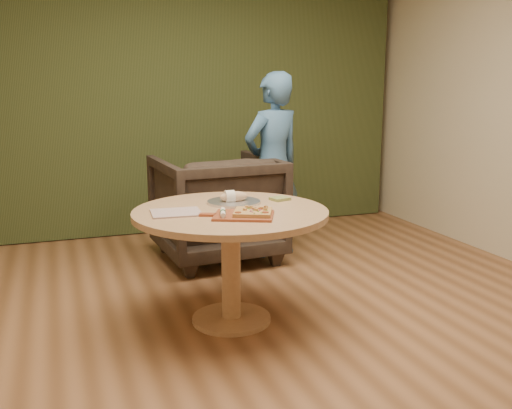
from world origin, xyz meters
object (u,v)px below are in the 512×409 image
at_px(flatbread_pizza, 253,212).
at_px(serving_tray, 234,202).
at_px(bread_roll, 233,197).
at_px(person_standing, 273,165).
at_px(pedestal_table, 231,231).
at_px(cutlery_roll, 223,212).
at_px(pizza_paddle, 242,215).
at_px(armchair, 216,202).

bearing_deg(flatbread_pizza, serving_tray, 88.86).
distance_m(flatbread_pizza, bread_roll, 0.41).
height_order(bread_roll, person_standing, person_standing).
bearing_deg(serving_tray, flatbread_pizza, -91.14).
relative_size(pedestal_table, cutlery_roll, 6.29).
bearing_deg(cutlery_roll, person_standing, 74.70).
relative_size(pizza_paddle, flatbread_pizza, 1.63).
height_order(armchair, person_standing, person_standing).
xyz_separation_m(pedestal_table, person_standing, (0.80, 1.32, 0.21)).
xyz_separation_m(flatbread_pizza, cutlery_roll, (-0.18, 0.04, 0.00)).
bearing_deg(armchair, serving_tray, 76.10).
relative_size(serving_tray, bread_roll, 1.84).
bearing_deg(bread_roll, pedestal_table, -111.29).
distance_m(flatbread_pizza, armchair, 1.62).
xyz_separation_m(pedestal_table, armchair, (0.29, 1.37, -0.10)).
bearing_deg(flatbread_pizza, cutlery_roll, 167.93).
relative_size(flatbread_pizza, armchair, 0.28).
bearing_deg(pizza_paddle, serving_tray, 103.86).
distance_m(cutlery_roll, bread_roll, 0.41).
bearing_deg(pizza_paddle, flatbread_pizza, 11.24).
xyz_separation_m(armchair, person_standing, (0.51, -0.05, 0.31)).
bearing_deg(serving_tray, pizza_paddle, -100.56).
bearing_deg(pedestal_table, flatbread_pizza, -71.26).
bearing_deg(cutlery_roll, bread_roll, 80.35).
bearing_deg(flatbread_pizza, person_standing, 64.66).
distance_m(pizza_paddle, person_standing, 1.72).
xyz_separation_m(serving_tray, armchair, (0.21, 1.18, -0.25)).
relative_size(cutlery_roll, person_standing, 0.12).
distance_m(pizza_paddle, cutlery_roll, 0.12).
xyz_separation_m(cutlery_roll, armchair, (0.40, 1.55, -0.27)).
height_order(pizza_paddle, serving_tray, serving_tray).
distance_m(serving_tray, bread_roll, 0.04).
xyz_separation_m(pizza_paddle, bread_roll, (0.06, 0.39, 0.04)).
distance_m(pedestal_table, bread_roll, 0.27).
height_order(pizza_paddle, armchair, armchair).
distance_m(pedestal_table, serving_tray, 0.25).
bearing_deg(flatbread_pizza, bread_roll, 90.10).
distance_m(flatbread_pizza, serving_tray, 0.41).
bearing_deg(person_standing, bread_roll, 39.23).
bearing_deg(armchair, cutlery_roll, 71.88).
xyz_separation_m(pizza_paddle, serving_tray, (0.07, 0.39, -0.00)).
distance_m(cutlery_roll, armchair, 1.62).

